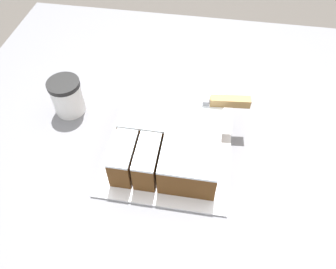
{
  "coord_description": "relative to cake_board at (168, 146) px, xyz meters",
  "views": [
    {
      "loc": [
        0.0,
        -0.56,
        1.61
      ],
      "look_at": [
        -0.08,
        -0.07,
        1.0
      ],
      "focal_mm": 35.0,
      "sensor_mm": 36.0,
      "label": 1
    }
  ],
  "objects": [
    {
      "name": "ground_plane",
      "position": [
        0.08,
        0.07,
        -0.95
      ],
      "size": [
        8.0,
        8.0,
        0.0
      ],
      "primitive_type": "plane",
      "color": "#4C4742"
    },
    {
      "name": "countertop",
      "position": [
        0.08,
        0.07,
        -0.48
      ],
      "size": [
        1.4,
        1.1,
        0.95
      ],
      "color": "slate",
      "rests_on": "ground_plane"
    },
    {
      "name": "cake_board",
      "position": [
        0.0,
        0.0,
        0.0
      ],
      "size": [
        0.31,
        0.34,
        0.01
      ],
      "color": "silver",
      "rests_on": "countertop"
    },
    {
      "name": "cake",
      "position": [
        0.0,
        0.0,
        0.05
      ],
      "size": [
        0.24,
        0.28,
        0.08
      ],
      "color": "brown",
      "rests_on": "cake_board"
    },
    {
      "name": "knife",
      "position": [
        0.1,
        0.08,
        0.1
      ],
      "size": [
        0.29,
        0.05,
        0.02
      ],
      "rotation": [
        0.0,
        0.0,
        3.24
      ],
      "color": "silver",
      "rests_on": "cake"
    },
    {
      "name": "coffee_cup",
      "position": [
        -0.29,
        0.08,
        0.05
      ],
      "size": [
        0.08,
        0.08,
        0.1
      ],
      "color": "white",
      "rests_on": "countertop"
    }
  ]
}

